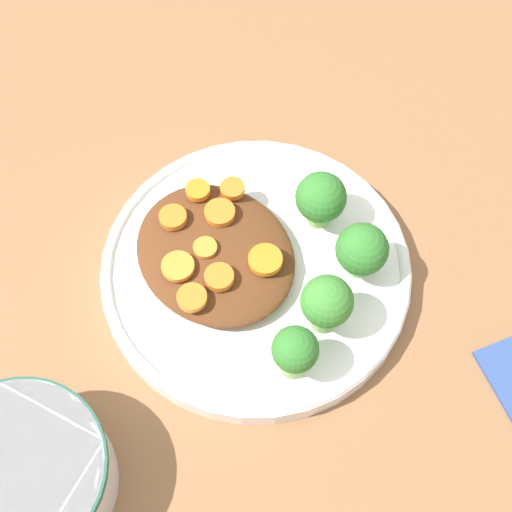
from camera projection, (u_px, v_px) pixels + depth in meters
name	position (u px, v px, depth m)	size (l,w,h in m)	color
ground_plane	(256.00, 276.00, 0.57)	(4.00, 4.00, 0.00)	#8C603D
plate	(256.00, 269.00, 0.56)	(0.24, 0.24, 0.02)	white
dip_bowl	(21.00, 477.00, 0.46)	(0.12, 0.12, 0.05)	silver
stew_mound	(215.00, 253.00, 0.55)	(0.13, 0.11, 0.02)	#5B3319
broccoli_floret_0	(318.00, 196.00, 0.55)	(0.04, 0.04, 0.05)	#7FA85B
broccoli_floret_1	(362.00, 250.00, 0.52)	(0.04, 0.04, 0.05)	#7FA85B
broccoli_floret_2	(295.00, 352.00, 0.49)	(0.03, 0.03, 0.05)	#7FA85B
broccoli_floret_3	(327.00, 303.00, 0.50)	(0.04, 0.04, 0.05)	#759E51
carrot_slice_0	(219.00, 277.00, 0.52)	(0.02, 0.02, 0.01)	orange
carrot_slice_1	(217.00, 214.00, 0.55)	(0.02, 0.02, 0.01)	orange
carrot_slice_2	(178.00, 266.00, 0.53)	(0.02, 0.02, 0.00)	orange
carrot_slice_3	(261.00, 263.00, 0.53)	(0.03, 0.03, 0.01)	orange
carrot_slice_4	(205.00, 248.00, 0.53)	(0.02, 0.02, 0.00)	orange
carrot_slice_5	(173.00, 217.00, 0.55)	(0.02, 0.02, 0.01)	orange
carrot_slice_6	(202.00, 187.00, 0.56)	(0.02, 0.02, 0.01)	orange
carrot_slice_7	(191.00, 297.00, 0.51)	(0.02, 0.02, 0.01)	orange
carrot_slice_8	(232.00, 189.00, 0.56)	(0.02, 0.02, 0.01)	orange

